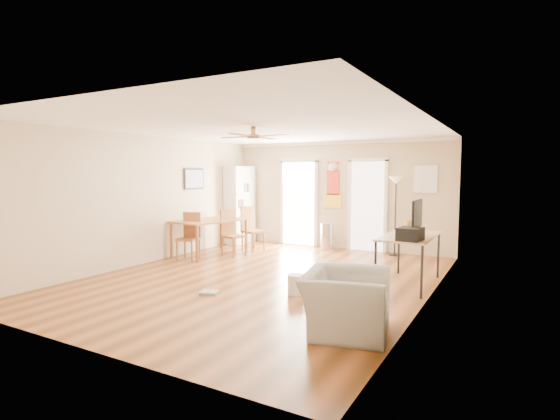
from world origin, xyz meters
The scene contains 29 objects.
floor centered at (0.00, 0.00, 0.00)m, with size 7.00×7.00×0.00m, color brown.
ceiling centered at (0.00, 0.00, 2.60)m, with size 5.50×7.00×0.00m, color silver, non-canonical shape.
wall_back centered at (0.00, 3.50, 1.30)m, with size 5.50×0.04×2.60m, color beige, non-canonical shape.
wall_front centered at (0.00, -3.50, 1.30)m, with size 5.50×0.04×2.60m, color beige, non-canonical shape.
wall_left centered at (-2.75, 0.00, 1.30)m, with size 0.04×7.00×2.60m, color beige, non-canonical shape.
wall_right centered at (2.75, 0.00, 1.30)m, with size 0.04×7.00×2.60m, color beige, non-canonical shape.
crown_molding centered at (0.00, 0.00, 2.56)m, with size 5.50×7.00×0.08m, color white, non-canonical shape.
kitchen_doorway centered at (-1.05, 3.48, 1.05)m, with size 0.90×0.10×2.10m, color white, non-canonical shape.
bathroom_doorway centered at (0.75, 3.48, 1.05)m, with size 0.80×0.10×2.10m, color white, non-canonical shape.
wall_decal centered at (-0.13, 3.48, 1.55)m, with size 0.46×0.03×1.10m, color red.
ac_grille centered at (2.05, 3.47, 1.70)m, with size 0.50×0.04×0.60m, color white.
framed_poster centered at (-2.73, 1.40, 1.70)m, with size 0.04×0.66×0.48m, color black.
ceiling_fan centered at (0.00, -0.30, 2.43)m, with size 1.24×1.24×0.20m, color #593819, non-canonical shape.
bookshelf centered at (-2.53, 2.97, 1.00)m, with size 0.40×0.90×2.01m, color silver, non-canonical shape.
dining_table centered at (-2.15, 1.24, 0.40)m, with size 0.96×1.59×0.80m, color #A16E34, non-canonical shape.
dining_chair_right_a centered at (-1.60, 2.16, 0.52)m, with size 0.43×0.43×1.03m, color olive, non-canonical shape.
dining_chair_right_b centered at (-1.60, 1.37, 0.50)m, with size 0.42×0.42×1.01m, color #9D5A32, non-canonical shape.
dining_chair_near centered at (-2.23, 0.61, 0.49)m, with size 0.41×0.41×0.99m, color #A56035, non-canonical shape.
trash_can centered at (-0.15, 3.18, 0.32)m, with size 0.29×0.29×0.63m, color #BDBDBF.
torchiere_lamp centered at (1.47, 3.22, 0.88)m, with size 0.33×0.33×1.75m, color black, non-canonical shape.
computer_desk centered at (2.32, 0.79, 0.41)m, with size 0.77×1.53×0.82m, color tan, non-canonical shape.
imac centered at (2.47, 0.58, 1.12)m, with size 0.09×0.64×0.59m, color black, non-canonical shape.
keyboard centered at (2.20, 1.02, 0.83)m, with size 0.14×0.42×0.02m, color white.
printer centered at (2.45, 0.21, 0.92)m, with size 0.33×0.38×0.20m, color black.
orange_bottle centered at (2.30, 0.78, 0.94)m, with size 0.08×0.08×0.24m, color #CA6412.
wastebasket_a centered at (0.96, -0.62, 0.15)m, with size 0.26×0.26×0.30m, color silver.
wastebasket_b centered at (1.66, -0.84, 0.16)m, with size 0.28×0.28×0.32m, color white.
floor_cloth centered at (-0.21, -1.23, 0.02)m, with size 0.26×0.21×0.04m, color #959590.
armchair centered at (2.15, -1.69, 0.35)m, with size 1.07×0.94×0.70m, color #979792.
Camera 1 is at (3.84, -6.28, 1.83)m, focal length 27.45 mm.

